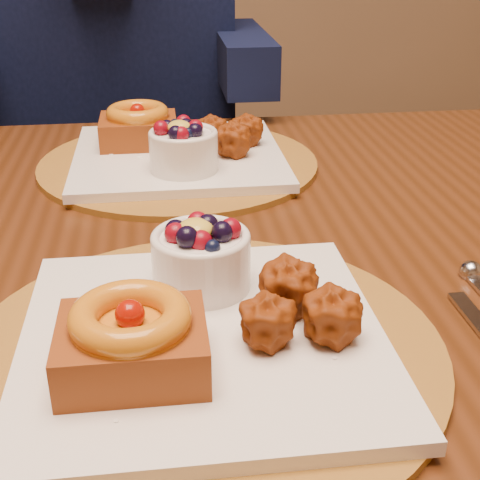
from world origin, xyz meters
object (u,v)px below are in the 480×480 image
Objects in this scene: dining_table at (190,295)px; place_setting_far at (176,151)px; chair_far at (137,184)px; place_setting_near at (199,325)px.

place_setting_far reaches higher than dining_table.
chair_far is (-0.08, 0.63, -0.28)m from place_setting_far.
dining_table is 0.24m from place_setting_far.
place_setting_near is at bearing -90.63° from dining_table.
place_setting_near is at bearing -73.40° from chair_far.
dining_table is 4.21× the size of place_setting_near.
place_setting_far is at bearing 90.66° from dining_table.
place_setting_near and place_setting_far have the same top height.
chair_far reaches higher than dining_table.
dining_table is 0.86m from chair_far.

